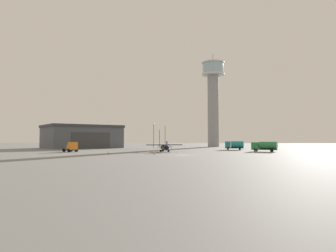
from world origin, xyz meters
name	(u,v)px	position (x,y,z in m)	size (l,w,h in m)	color
ground_plane	(182,155)	(0.00, 0.00, 0.00)	(400.00, 400.00, 0.00)	slate
control_tower	(213,94)	(12.45, 73.96, 24.63)	(10.53, 10.53, 43.73)	gray
hangar	(82,137)	(-41.79, 50.19, 4.57)	(34.96, 34.08, 9.10)	#4C5159
airplane_black	(165,147)	(-5.42, 16.03, 1.40)	(10.16, 7.96, 3.01)	black
truck_flatbed_orange	(71,147)	(-31.43, 14.04, 1.32)	(5.55, 5.63, 2.76)	#38383D
truck_fuel_tanker_teal	(234,145)	(16.37, 33.77, 1.66)	(6.00, 3.22, 2.89)	#38383D
truck_fuel_tanker_green	(265,146)	(22.98, 20.09, 1.63)	(7.19, 5.14, 2.86)	#38383D
light_post_west	(159,137)	(-10.18, 48.35, 4.54)	(0.44, 0.44, 7.48)	#38383D
light_post_east	(154,133)	(-13.19, 54.41, 5.91)	(0.44, 0.44, 10.10)	#38383D
light_post_north	(165,135)	(-8.23, 51.09, 5.38)	(0.44, 0.44, 9.08)	#38383D
traffic_cone_near_left	(155,153)	(-6.56, 2.26, 0.35)	(0.36, 0.36, 0.72)	black
traffic_cone_near_right	(137,152)	(-11.96, 9.60, 0.33)	(0.36, 0.36, 0.67)	black
traffic_cone_mid_apron	(108,153)	(-18.41, 4.94, 0.29)	(0.36, 0.36, 0.59)	black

